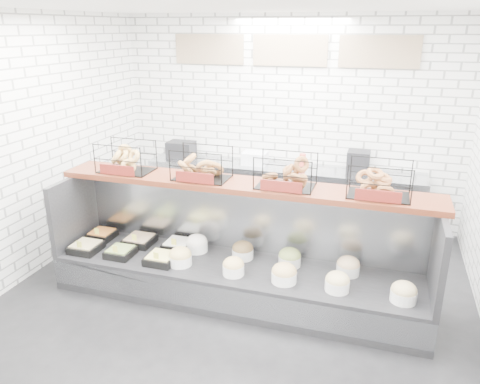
% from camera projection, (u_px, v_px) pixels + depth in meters
% --- Properties ---
extents(ground, '(5.50, 5.50, 0.00)m').
position_uv_depth(ground, '(228.00, 312.00, 4.88)').
color(ground, black).
rests_on(ground, ground).
extents(room_shell, '(5.02, 5.51, 3.01)m').
position_uv_depth(room_shell, '(245.00, 105.00, 4.74)').
color(room_shell, white).
rests_on(room_shell, ground).
extents(display_case, '(4.00, 0.90, 1.20)m').
position_uv_depth(display_case, '(237.00, 268.00, 5.08)').
color(display_case, black).
rests_on(display_case, ground).
extents(bagel_shelf, '(4.10, 0.50, 0.40)m').
position_uv_depth(bagel_shelf, '(243.00, 172.00, 4.89)').
color(bagel_shelf, '#461B0F').
rests_on(bagel_shelf, display_case).
extents(prep_counter, '(4.00, 0.60, 1.20)m').
position_uv_depth(prep_counter, '(280.00, 194.00, 6.92)').
color(prep_counter, '#93969B').
rests_on(prep_counter, ground).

